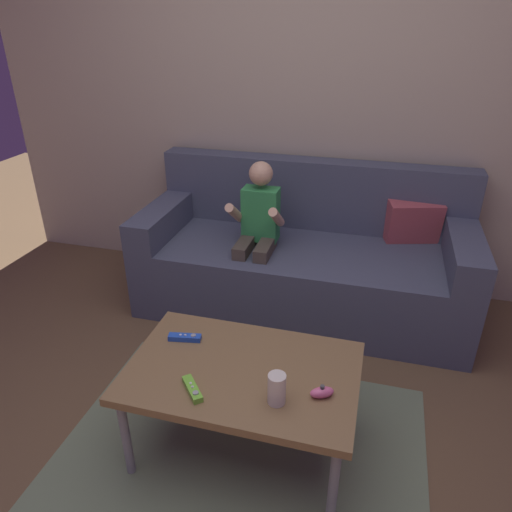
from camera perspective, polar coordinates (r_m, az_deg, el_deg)
name	(u,v)px	position (r m, az deg, el deg)	size (l,w,h in m)	color
ground_plane	(208,503)	(2.06, -5.78, -27.51)	(8.51, 8.51, 0.00)	brown
wall_back	(308,94)	(3.07, 6.25, 18.90)	(4.25, 0.05, 2.50)	#B2A38E
couch	(304,260)	(2.97, 5.87, -0.52)	(1.97, 0.80, 0.88)	#474C60
person_seated_on_couch	(257,232)	(2.76, 0.11, 2.90)	(0.30, 0.36, 0.94)	#4C4238
coffee_table	(242,376)	(1.95, -1.65, -14.30)	(0.91, 0.59, 0.43)	brown
area_rug	(244,445)	(2.22, -1.51, -21.79)	(1.54, 1.09, 0.01)	#6B7A5B
game_remote_blue_near_edge	(185,337)	(2.08, -8.58, -9.69)	(0.14, 0.06, 0.03)	blue
nunchuk_pink	(322,392)	(1.81, 7.96, -15.97)	(0.10, 0.08, 0.05)	pink
game_remote_lime_far_corner	(192,389)	(1.84, -7.68, -15.61)	(0.12, 0.13, 0.03)	#72C638
soda_can	(277,389)	(1.75, 2.52, -15.71)	(0.07, 0.07, 0.12)	silver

